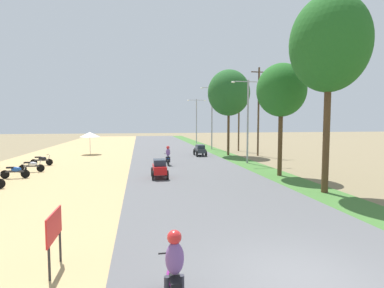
% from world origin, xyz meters
% --- Properties ---
extents(ground_plane, '(180.00, 180.00, 0.00)m').
position_xyz_m(ground_plane, '(0.00, 0.00, 0.00)').
color(ground_plane, '#7A6B4C').
extents(road_strip, '(9.00, 140.00, 0.08)m').
position_xyz_m(road_strip, '(0.00, 0.00, 0.04)').
color(road_strip, '#565659').
rests_on(road_strip, ground).
extents(parked_motorbike_fourth, '(1.80, 0.54, 0.94)m').
position_xyz_m(parked_motorbike_fourth, '(-11.77, 15.00, 0.55)').
color(parked_motorbike_fourth, black).
rests_on(parked_motorbike_fourth, dirt_shoulder).
extents(parked_motorbike_fifth, '(1.80, 0.54, 0.94)m').
position_xyz_m(parked_motorbike_fifth, '(-11.55, 17.41, 0.55)').
color(parked_motorbike_fifth, black).
rests_on(parked_motorbike_fifth, dirt_shoulder).
extents(parked_motorbike_sixth, '(1.80, 0.54, 0.94)m').
position_xyz_m(parked_motorbike_sixth, '(-11.87, 20.81, 0.55)').
color(parked_motorbike_sixth, black).
rests_on(parked_motorbike_sixth, dirt_shoulder).
extents(street_signboard, '(0.06, 1.30, 1.50)m').
position_xyz_m(street_signboard, '(-5.84, 1.53, 1.11)').
color(street_signboard, '#262628').
rests_on(street_signboard, dirt_shoulder).
extents(vendor_umbrella, '(2.20, 2.20, 2.52)m').
position_xyz_m(vendor_umbrella, '(-9.24, 29.23, 2.31)').
color(vendor_umbrella, '#99999E').
rests_on(vendor_umbrella, dirt_shoulder).
extents(median_tree_nearest, '(3.97, 3.97, 10.17)m').
position_xyz_m(median_tree_nearest, '(5.90, 7.94, 7.72)').
color(median_tree_nearest, '#4C351E').
rests_on(median_tree_nearest, median_strip).
extents(median_tree_second, '(3.34, 3.34, 7.66)m').
position_xyz_m(median_tree_second, '(5.82, 12.97, 5.88)').
color(median_tree_second, '#4C351E').
rests_on(median_tree_second, median_strip).
extents(median_tree_third, '(4.59, 4.59, 9.34)m').
position_xyz_m(median_tree_third, '(5.96, 25.63, 6.89)').
color(median_tree_third, '#4C351E').
rests_on(median_tree_third, median_strip).
extents(streetlamp_near, '(3.16, 0.20, 7.37)m').
position_xyz_m(streetlamp_near, '(5.80, 19.24, 4.33)').
color(streetlamp_near, gray).
rests_on(streetlamp_near, median_strip).
extents(streetlamp_mid, '(3.16, 0.20, 8.30)m').
position_xyz_m(streetlamp_mid, '(5.80, 32.66, 4.81)').
color(streetlamp_mid, gray).
rests_on(streetlamp_mid, median_strip).
extents(streetlamp_far, '(3.16, 0.20, 7.43)m').
position_xyz_m(streetlamp_far, '(5.80, 43.58, 4.36)').
color(streetlamp_far, gray).
rests_on(streetlamp_far, median_strip).
extents(utility_pole_near, '(1.80, 0.20, 8.12)m').
position_xyz_m(utility_pole_near, '(8.85, 30.66, 4.24)').
color(utility_pole_near, brown).
rests_on(utility_pole_near, ground).
extents(utility_pole_far, '(1.80, 0.20, 9.62)m').
position_xyz_m(utility_pole_far, '(9.16, 25.00, 5.00)').
color(utility_pole_far, brown).
rests_on(utility_pole_far, ground).
extents(car_hatchback_red, '(1.04, 2.00, 1.23)m').
position_xyz_m(car_hatchback_red, '(-2.43, 13.43, 0.75)').
color(car_hatchback_red, red).
rests_on(car_hatchback_red, road_strip).
extents(car_sedan_charcoal, '(1.10, 2.26, 1.19)m').
position_xyz_m(car_sedan_charcoal, '(2.72, 25.43, 0.74)').
color(car_sedan_charcoal, '#282D33').
rests_on(car_sedan_charcoal, road_strip).
extents(motorbike_foreground_rider, '(0.54, 1.80, 1.66)m').
position_xyz_m(motorbike_foreground_rider, '(-3.07, -0.61, 0.86)').
color(motorbike_foreground_rider, black).
rests_on(motorbike_foreground_rider, road_strip).
extents(motorbike_ahead_second, '(0.54, 1.80, 1.66)m').
position_xyz_m(motorbike_ahead_second, '(-1.34, 19.04, 0.86)').
color(motorbike_ahead_second, black).
rests_on(motorbike_ahead_second, road_strip).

